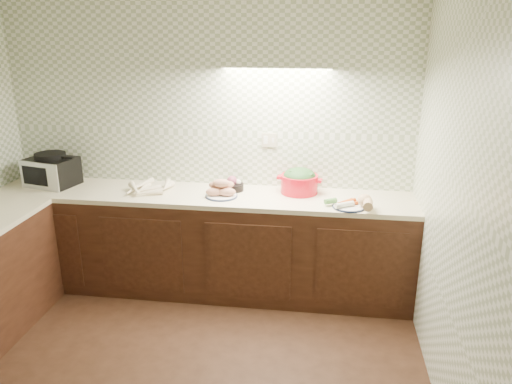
# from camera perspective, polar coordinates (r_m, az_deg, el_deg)

# --- Properties ---
(room) EXTENTS (3.60, 3.60, 2.60)m
(room) POSITION_cam_1_polar(r_m,az_deg,el_deg) (2.71, -14.52, 4.34)
(room) COLOR black
(room) RESTS_ON ground
(counter) EXTENTS (3.60, 3.60, 0.90)m
(counter) POSITION_cam_1_polar(r_m,az_deg,el_deg) (3.99, -18.68, -9.62)
(counter) COLOR black
(counter) RESTS_ON ground
(toaster_oven) EXTENTS (0.47, 0.40, 0.29)m
(toaster_oven) POSITION_cam_1_polar(r_m,az_deg,el_deg) (4.81, -22.33, 2.31)
(toaster_oven) COLOR black
(toaster_oven) RESTS_ON counter
(parsnip_pile) EXTENTS (0.50, 0.38, 0.09)m
(parsnip_pile) POSITION_cam_1_polar(r_m,az_deg,el_deg) (4.40, -12.16, 0.53)
(parsnip_pile) COLOR #F5E4C3
(parsnip_pile) RESTS_ON counter
(sweet_potato_plate) EXTENTS (0.27, 0.27, 0.16)m
(sweet_potato_plate) POSITION_cam_1_polar(r_m,az_deg,el_deg) (4.18, -3.99, 0.22)
(sweet_potato_plate) COLOR #17213F
(sweet_potato_plate) RESTS_ON counter
(onion_bowl) EXTENTS (0.17, 0.17, 0.13)m
(onion_bowl) POSITION_cam_1_polar(r_m,az_deg,el_deg) (4.33, -2.57, 0.79)
(onion_bowl) COLOR black
(onion_bowl) RESTS_ON counter
(dutch_oven) EXTENTS (0.39, 0.37, 0.22)m
(dutch_oven) POSITION_cam_1_polar(r_m,az_deg,el_deg) (4.26, 4.98, 1.29)
(dutch_oven) COLOR red
(dutch_oven) RESTS_ON counter
(veg_plate) EXTENTS (0.40, 0.26, 0.12)m
(veg_plate) POSITION_cam_1_polar(r_m,az_deg,el_deg) (3.99, 11.30, -1.22)
(veg_plate) COLOR #17213F
(veg_plate) RESTS_ON counter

